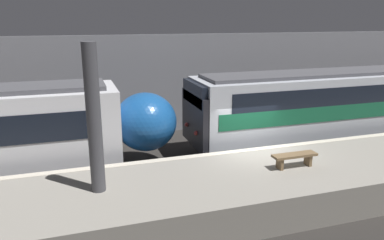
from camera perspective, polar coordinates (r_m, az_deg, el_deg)
ground_plane at (r=14.58m, az=9.34°, el=-8.27°), size 120.00×120.00×0.00m
platform at (r=12.80m, az=13.48°, el=-9.29°), size 40.00×3.95×1.11m
station_rear_barrier at (r=19.75m, az=0.93°, el=5.75°), size 50.00×0.15×5.00m
support_pillar_near at (r=10.32m, az=-14.71°, el=0.02°), size 0.39×0.39×4.11m
train_boxy at (r=19.74m, az=25.52°, el=2.17°), size 17.96×2.83×3.50m
platform_bench at (r=12.58m, az=15.34°, el=-5.49°), size 1.50×0.40×0.45m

